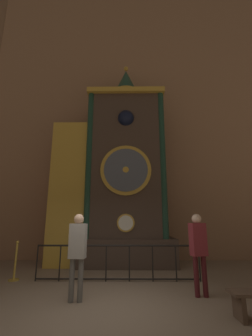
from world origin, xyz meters
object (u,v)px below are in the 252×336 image
(clock_tower, at_px, (114,175))
(visitor_far, at_px, (198,245))
(visitor_near, at_px, (78,247))
(stanchion_post, at_px, (15,267))

(clock_tower, distance_m, visitor_far, 4.70)
(visitor_near, height_order, visitor_far, visitor_far)
(visitor_far, relative_size, stanchion_post, 1.66)
(clock_tower, height_order, visitor_near, clock_tower)
(visitor_near, xyz_separation_m, visitor_far, (2.66, 0.35, 0.01))
(visitor_near, relative_size, visitor_far, 0.99)
(clock_tower, distance_m, stanchion_post, 4.54)
(visitor_near, relative_size, stanchion_post, 1.65)
(visitor_near, bearing_deg, visitor_far, 11.68)
(visitor_far, bearing_deg, visitor_near, 173.88)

